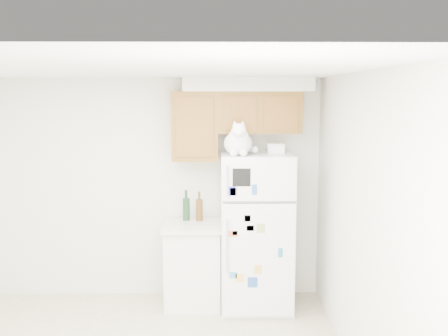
{
  "coord_description": "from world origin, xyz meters",
  "views": [
    {
      "loc": [
        0.73,
        -3.91,
        2.31
      ],
      "look_at": [
        0.81,
        1.55,
        1.55
      ],
      "focal_mm": 42.0,
      "sensor_mm": 36.0,
      "label": 1
    }
  ],
  "objects_px": {
    "cat": "(238,142)",
    "bottle_amber": "(199,206)",
    "storage_box_front": "(278,149)",
    "refrigerator": "(256,231)",
    "storage_box_back": "(276,148)",
    "base_counter": "(193,264)",
    "bottle_green": "(186,205)"
  },
  "relations": [
    {
      "from": "bottle_green",
      "to": "bottle_amber",
      "type": "bearing_deg",
      "value": -6.21
    },
    {
      "from": "cat",
      "to": "refrigerator",
      "type": "bearing_deg",
      "value": 40.83
    },
    {
      "from": "base_counter",
      "to": "bottle_green",
      "type": "xyz_separation_m",
      "value": [
        -0.08,
        0.15,
        0.63
      ]
    },
    {
      "from": "cat",
      "to": "storage_box_back",
      "type": "height_order",
      "value": "cat"
    },
    {
      "from": "storage_box_back",
      "to": "storage_box_front",
      "type": "distance_m",
      "value": 0.06
    },
    {
      "from": "storage_box_back",
      "to": "bottle_green",
      "type": "xyz_separation_m",
      "value": [
        -0.97,
        0.17,
        -0.66
      ]
    },
    {
      "from": "cat",
      "to": "storage_box_front",
      "type": "bearing_deg",
      "value": 21.28
    },
    {
      "from": "bottle_amber",
      "to": "bottle_green",
      "type": "bearing_deg",
      "value": 173.79
    },
    {
      "from": "refrigerator",
      "to": "storage_box_front",
      "type": "xyz_separation_m",
      "value": [
        0.22,
        -0.01,
        0.89
      ]
    },
    {
      "from": "base_counter",
      "to": "storage_box_front",
      "type": "height_order",
      "value": "storage_box_front"
    },
    {
      "from": "cat",
      "to": "bottle_green",
      "type": "distance_m",
      "value": 1.02
    },
    {
      "from": "storage_box_front",
      "to": "bottle_amber",
      "type": "distance_m",
      "value": 1.09
    },
    {
      "from": "refrigerator",
      "to": "storage_box_back",
      "type": "xyz_separation_m",
      "value": [
        0.21,
        0.05,
        0.9
      ]
    },
    {
      "from": "storage_box_back",
      "to": "cat",
      "type": "bearing_deg",
      "value": -149.14
    },
    {
      "from": "base_counter",
      "to": "storage_box_front",
      "type": "bearing_deg",
      "value": -5.24
    },
    {
      "from": "refrigerator",
      "to": "storage_box_front",
      "type": "height_order",
      "value": "storage_box_front"
    },
    {
      "from": "bottle_green",
      "to": "refrigerator",
      "type": "bearing_deg",
      "value": -16.25
    },
    {
      "from": "storage_box_front",
      "to": "bottle_green",
      "type": "relative_size",
      "value": 0.44
    },
    {
      "from": "refrigerator",
      "to": "cat",
      "type": "xyz_separation_m",
      "value": [
        -0.2,
        -0.18,
        0.99
      ]
    },
    {
      "from": "cat",
      "to": "storage_box_back",
      "type": "xyz_separation_m",
      "value": [
        0.41,
        0.23,
        -0.09
      ]
    },
    {
      "from": "refrigerator",
      "to": "cat",
      "type": "relative_size",
      "value": 3.25
    },
    {
      "from": "cat",
      "to": "storage_box_front",
      "type": "distance_m",
      "value": 0.47
    },
    {
      "from": "refrigerator",
      "to": "cat",
      "type": "distance_m",
      "value": 1.02
    },
    {
      "from": "cat",
      "to": "bottle_green",
      "type": "height_order",
      "value": "cat"
    },
    {
      "from": "base_counter",
      "to": "storage_box_front",
      "type": "distance_m",
      "value": 1.58
    },
    {
      "from": "base_counter",
      "to": "storage_box_front",
      "type": "relative_size",
      "value": 6.13
    },
    {
      "from": "base_counter",
      "to": "bottle_amber",
      "type": "bearing_deg",
      "value": 62.78
    },
    {
      "from": "base_counter",
      "to": "bottle_green",
      "type": "height_order",
      "value": "bottle_green"
    },
    {
      "from": "refrigerator",
      "to": "storage_box_back",
      "type": "relative_size",
      "value": 9.44
    },
    {
      "from": "cat",
      "to": "bottle_amber",
      "type": "xyz_separation_m",
      "value": [
        -0.42,
        0.38,
        -0.75
      ]
    },
    {
      "from": "base_counter",
      "to": "storage_box_back",
      "type": "relative_size",
      "value": 5.11
    },
    {
      "from": "bottle_green",
      "to": "storage_box_front",
      "type": "bearing_deg",
      "value": -13.28
    }
  ]
}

